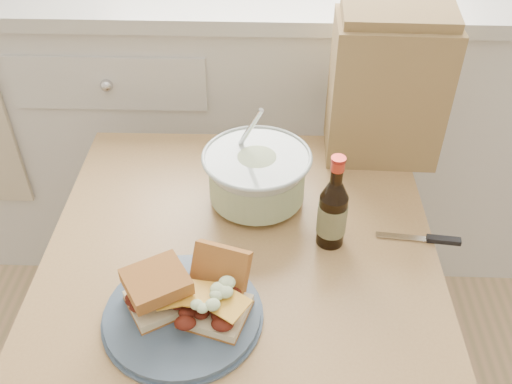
{
  "coord_description": "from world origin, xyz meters",
  "views": [
    {
      "loc": [
        -0.04,
        0.0,
        1.52
      ],
      "look_at": [
        -0.07,
        0.93,
        0.76
      ],
      "focal_mm": 40.0,
      "sensor_mm": 36.0,
      "label": 1
    }
  ],
  "objects_px": {
    "beer_bottle": "(333,212)",
    "coleslaw_bowl": "(257,178)",
    "plate": "(183,314)",
    "paper_bag": "(387,90)",
    "dining_table": "(242,274)"
  },
  "relations": [
    {
      "from": "coleslaw_bowl",
      "to": "paper_bag",
      "type": "relative_size",
      "value": 0.69
    },
    {
      "from": "plate",
      "to": "beer_bottle",
      "type": "relative_size",
      "value": 1.32
    },
    {
      "from": "coleslaw_bowl",
      "to": "dining_table",
      "type": "bearing_deg",
      "value": -101.16
    },
    {
      "from": "coleslaw_bowl",
      "to": "plate",
      "type": "bearing_deg",
      "value": -109.96
    },
    {
      "from": "plate",
      "to": "paper_bag",
      "type": "relative_size",
      "value": 0.82
    },
    {
      "from": "plate",
      "to": "paper_bag",
      "type": "height_order",
      "value": "paper_bag"
    },
    {
      "from": "dining_table",
      "to": "beer_bottle",
      "type": "xyz_separation_m",
      "value": [
        0.19,
        0.01,
        0.18
      ]
    },
    {
      "from": "beer_bottle",
      "to": "coleslaw_bowl",
      "type": "bearing_deg",
      "value": 144.29
    },
    {
      "from": "coleslaw_bowl",
      "to": "beer_bottle",
      "type": "xyz_separation_m",
      "value": [
        0.16,
        -0.13,
        0.02
      ]
    },
    {
      "from": "plate",
      "to": "beer_bottle",
      "type": "bearing_deg",
      "value": 36.85
    },
    {
      "from": "paper_bag",
      "to": "dining_table",
      "type": "bearing_deg",
      "value": -132.06
    },
    {
      "from": "dining_table",
      "to": "beer_bottle",
      "type": "height_order",
      "value": "beer_bottle"
    },
    {
      "from": "coleslaw_bowl",
      "to": "paper_bag",
      "type": "height_order",
      "value": "paper_bag"
    },
    {
      "from": "dining_table",
      "to": "coleslaw_bowl",
      "type": "height_order",
      "value": "coleslaw_bowl"
    },
    {
      "from": "dining_table",
      "to": "plate",
      "type": "distance_m",
      "value": 0.25
    }
  ]
}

